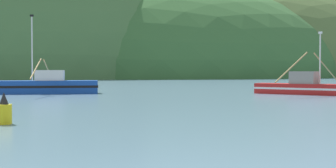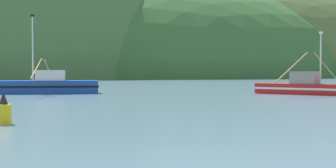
% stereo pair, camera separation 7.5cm
% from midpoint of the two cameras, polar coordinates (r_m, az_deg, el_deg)
% --- Properties ---
extents(hill_far_left, '(159.17, 127.34, 87.07)m').
position_cam_midpoint_polar(hill_far_left, '(202.29, 6.81, 1.01)').
color(hill_far_left, '#516B38').
rests_on(hill_far_left, ground).
extents(hill_mid_right, '(169.54, 135.63, 86.14)m').
position_cam_midpoint_polar(hill_mid_right, '(194.96, -7.67, 0.98)').
color(hill_mid_right, '#516B38').
rests_on(hill_mid_right, ground).
extents(hill_far_right, '(165.30, 132.24, 77.34)m').
position_cam_midpoint_polar(hill_far_right, '(180.64, -4.08, 0.94)').
color(hill_far_right, '#386633').
rests_on(hill_far_right, ground).
extents(hill_mid_left, '(124.85, 99.88, 93.16)m').
position_cam_midpoint_polar(hill_mid_left, '(162.10, -17.12, 0.79)').
color(hill_mid_left, '#47703D').
rests_on(hill_mid_left, ground).
extents(fishing_boat_blue, '(10.67, 16.04, 7.56)m').
position_cam_midpoint_polar(fishing_boat_blue, '(44.81, -15.51, -0.18)').
color(fishing_boat_blue, '#19479E').
rests_on(fishing_boat_blue, ground).
extents(fishing_boat_red, '(10.45, 12.09, 5.76)m').
position_cam_midpoint_polar(fishing_boat_red, '(43.56, 17.38, -0.37)').
color(fishing_boat_red, red).
rests_on(fishing_boat_red, ground).
extents(channel_buoy, '(0.63, 0.63, 1.31)m').
position_cam_midpoint_polar(channel_buoy, '(19.65, -20.11, -3.26)').
color(channel_buoy, yellow).
rests_on(channel_buoy, ground).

